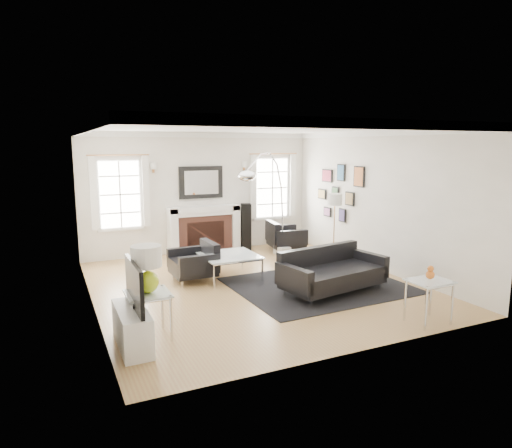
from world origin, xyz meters
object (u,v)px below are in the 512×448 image
coffee_table (229,256)px  sofa (330,273)px  armchair_right (284,237)px  fireplace (204,230)px  gourd_lamp (147,266)px  armchair_left (196,263)px  arc_floor_lamp (266,203)px

coffee_table → sofa: bearing=-49.0°
sofa → armchair_right: sofa is taller
fireplace → gourd_lamp: gourd_lamp is taller
armchair_right → coffee_table: size_ratio=0.97×
sofa → coffee_table: sofa is taller
armchair_left → armchair_right: 2.99m
armchair_left → coffee_table: 0.64m
armchair_right → coffee_table: (-2.02, -1.56, 0.09)m
sofa → armchair_right: bearing=76.5°
fireplace → coffee_table: (-0.24, -2.18, -0.12)m
sofa → coffee_table: bearing=131.0°
fireplace → sofa: bearing=-73.9°
gourd_lamp → arc_floor_lamp: bearing=41.8°
fireplace → coffee_table: bearing=-96.2°
armchair_right → gourd_lamp: bearing=-137.3°
sofa → armchair_left: bearing=139.4°
sofa → arc_floor_lamp: size_ratio=0.82×
armchair_right → gourd_lamp: (-3.99, -3.67, 0.64)m
armchair_left → gourd_lamp: gourd_lamp is taller
armchair_left → armchair_right: armchair_right is taller
armchair_left → gourd_lamp: 2.71m
fireplace → armchair_right: (1.79, -0.61, -0.21)m
gourd_lamp → arc_floor_lamp: (3.05, 2.73, 0.35)m
armchair_left → gourd_lamp: size_ratio=1.42×
fireplace → armchair_right: 1.90m
armchair_left → arc_floor_lamp: bearing=15.6°
armchair_left → coffee_table: armchair_left is taller
armchair_right → arc_floor_lamp: arc_floor_lamp is taller
fireplace → sofa: size_ratio=0.85×
coffee_table → gourd_lamp: gourd_lamp is taller
armchair_right → gourd_lamp: 5.46m
coffee_table → arc_floor_lamp: size_ratio=0.42×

